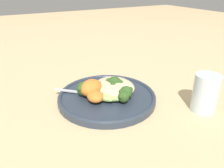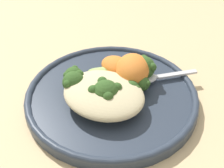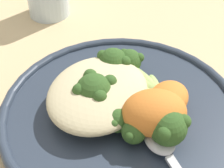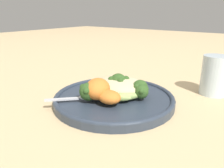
% 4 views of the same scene
% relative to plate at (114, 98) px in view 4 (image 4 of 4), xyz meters
% --- Properties ---
extents(ground_plane, '(4.00, 4.00, 0.00)m').
position_rel_plate_xyz_m(ground_plane, '(0.01, 0.02, -0.01)').
color(ground_plane, '#D6B784').
extents(plate, '(0.29, 0.29, 0.02)m').
position_rel_plate_xyz_m(plate, '(0.00, 0.00, 0.00)').
color(plate, '#2D3847').
rests_on(plate, ground_plane).
extents(quinoa_mound, '(0.13, 0.11, 0.03)m').
position_rel_plate_xyz_m(quinoa_mound, '(-0.00, 0.03, 0.03)').
color(quinoa_mound, beige).
rests_on(quinoa_mound, plate).
extents(broccoli_stalk_0, '(0.07, 0.09, 0.03)m').
position_rel_plate_xyz_m(broccoli_stalk_0, '(0.05, 0.00, 0.02)').
color(broccoli_stalk_0, '#9EBC66').
rests_on(broccoli_stalk_0, plate).
extents(broccoli_stalk_1, '(0.06, 0.12, 0.04)m').
position_rel_plate_xyz_m(broccoli_stalk_1, '(0.05, 0.02, 0.03)').
color(broccoli_stalk_1, '#9EBC66').
rests_on(broccoli_stalk_1, plate).
extents(broccoli_stalk_2, '(0.04, 0.10, 0.03)m').
position_rel_plate_xyz_m(broccoli_stalk_2, '(0.02, 0.02, 0.02)').
color(broccoli_stalk_2, '#9EBC66').
rests_on(broccoli_stalk_2, plate).
extents(broccoli_stalk_3, '(0.08, 0.10, 0.04)m').
position_rel_plate_xyz_m(broccoli_stalk_3, '(-0.00, 0.02, 0.03)').
color(broccoli_stalk_3, '#9EBC66').
rests_on(broccoli_stalk_3, plate).
extents(broccoli_stalk_4, '(0.09, 0.04, 0.03)m').
position_rel_plate_xyz_m(broccoli_stalk_4, '(-0.02, -0.01, 0.02)').
color(broccoli_stalk_4, '#9EBC66').
rests_on(broccoli_stalk_4, plate).
extents(broccoli_stalk_5, '(0.09, 0.03, 0.03)m').
position_rel_plate_xyz_m(broccoli_stalk_5, '(-0.02, -0.03, 0.02)').
color(broccoli_stalk_5, '#9EBC66').
rests_on(broccoli_stalk_5, plate).
extents(broccoli_stalk_6, '(0.11, 0.08, 0.04)m').
position_rel_plate_xyz_m(broccoli_stalk_6, '(-0.01, -0.06, 0.03)').
color(broccoli_stalk_6, '#9EBC66').
rests_on(broccoli_stalk_6, plate).
extents(sweet_potato_chunk_0, '(0.06, 0.05, 0.03)m').
position_rel_plate_xyz_m(sweet_potato_chunk_0, '(0.02, -0.05, 0.02)').
color(sweet_potato_chunk_0, orange).
rests_on(sweet_potato_chunk_0, plate).
extents(sweet_potato_chunk_1, '(0.08, 0.09, 0.05)m').
position_rel_plate_xyz_m(sweet_potato_chunk_1, '(-0.01, -0.04, 0.03)').
color(sweet_potato_chunk_1, orange).
rests_on(sweet_potato_chunk_1, plate).
extents(spoon, '(0.10, 0.10, 0.01)m').
position_rel_plate_xyz_m(spoon, '(-0.04, -0.06, 0.01)').
color(spoon, silver).
rests_on(spoon, plate).
extents(water_glass, '(0.07, 0.07, 0.10)m').
position_rel_plate_xyz_m(water_glass, '(0.18, 0.21, 0.04)').
color(water_glass, silver).
rests_on(water_glass, ground_plane).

